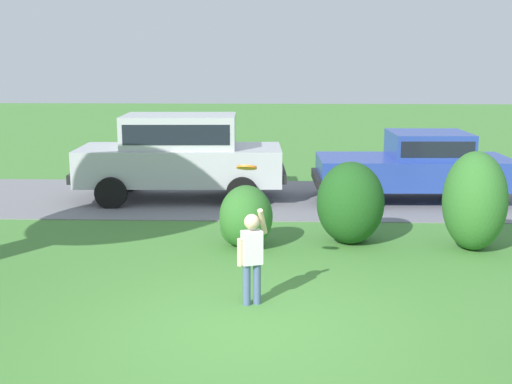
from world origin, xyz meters
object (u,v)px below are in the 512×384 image
child_thrower (252,251)px  frisbee (247,167)px  parked_suv (180,152)px  parked_sedan (418,164)px

child_thrower → frisbee: frisbee is taller
parked_suv → frisbee: parked_suv is taller
frisbee → parked_sedan: bearing=59.3°
parked_sedan → parked_suv: 5.30m
parked_sedan → parked_suv: (-5.30, 0.03, 0.23)m
child_thrower → parked_sedan: bearing=62.6°
parked_sedan → child_thrower: (-3.41, -6.58, -0.13)m
child_thrower → frisbee: (-0.10, 0.69, 0.98)m
parked_suv → child_thrower: parked_suv is taller
parked_suv → frisbee: bearing=-73.2°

